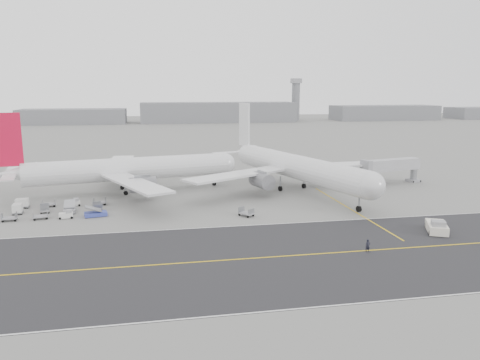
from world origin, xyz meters
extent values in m
plane|color=gray|center=(0.00, 0.00, 0.00)|extent=(700.00, 700.00, 0.00)
cube|color=#2B2B2E|center=(5.00, -18.00, 0.01)|extent=(220.00, 32.00, 0.02)
cube|color=gold|center=(5.00, -18.00, 0.03)|extent=(220.00, 0.30, 0.01)
cube|color=silver|center=(5.00, -2.20, 0.03)|extent=(220.00, 0.25, 0.01)
cube|color=silver|center=(5.00, -33.80, 0.03)|extent=(220.00, 0.25, 0.01)
cube|color=gold|center=(30.00, 5.00, 0.02)|extent=(0.30, 40.00, 0.01)
cylinder|color=slate|center=(100.00, 265.00, 14.00)|extent=(6.00, 6.00, 28.00)
cube|color=#96979B|center=(100.00, 265.00, 29.50)|extent=(7.00, 7.00, 3.50)
cylinder|color=silver|center=(-12.91, 29.39, 5.33)|extent=(45.59, 13.29, 5.20)
sphere|color=silver|center=(9.42, 33.48, 5.33)|extent=(5.10, 5.10, 5.10)
cone|color=silver|center=(-36.33, 25.11, 5.72)|extent=(9.56, 6.20, 4.68)
cube|color=red|center=(-36.87, 25.01, 12.92)|extent=(4.99, 1.39, 11.07)
cube|color=silver|center=(-36.32, 20.47, 5.85)|extent=(3.95, 8.62, 0.25)
cube|color=silver|center=(-37.97, 29.45, 5.85)|extent=(3.95, 8.62, 0.25)
cube|color=silver|center=(-11.53, 15.71, 4.68)|extent=(15.32, 24.98, 0.45)
cube|color=silver|center=(-16.46, 42.67, 4.68)|extent=(7.10, 25.22, 0.45)
cylinder|color=gray|center=(-10.13, 20.33, 3.38)|extent=(6.03, 4.17, 3.23)
cylinder|color=gray|center=(-13.51, 38.85, 3.38)|extent=(6.03, 4.17, 3.23)
cylinder|color=black|center=(6.70, 32.98, 0.49)|extent=(1.06, 0.67, 0.98)
cylinder|color=black|center=(-13.98, 26.02, 0.49)|extent=(1.06, 0.67, 0.98)
cylinder|color=black|center=(-15.10, 32.17, 0.49)|extent=(1.06, 0.67, 0.98)
cylinder|color=gray|center=(6.70, 32.98, 1.86)|extent=(0.36, 0.36, 2.73)
cylinder|color=silver|center=(24.59, 22.99, 5.64)|extent=(19.08, 47.57, 5.50)
sphere|color=silver|center=(31.50, -0.01, 5.64)|extent=(5.39, 5.39, 5.39)
cone|color=silver|center=(17.35, 47.10, 6.06)|extent=(7.44, 10.40, 4.95)
cube|color=silver|center=(17.18, 47.67, 13.66)|extent=(1.99, 5.19, 11.71)
cube|color=silver|center=(12.47, 46.56, 6.19)|extent=(9.17, 5.05, 0.25)
cube|color=silver|center=(21.72, 49.34, 6.19)|extent=(9.17, 5.05, 0.25)
cube|color=silver|center=(10.37, 19.94, 4.95)|extent=(25.65, 18.49, 0.45)
cube|color=silver|center=(38.13, 28.28, 4.95)|extent=(26.60, 7.10, 0.45)
cylinder|color=gray|center=(15.39, 19.00, 3.58)|extent=(4.95, 6.59, 3.41)
cylinder|color=gray|center=(34.46, 24.73, 3.58)|extent=(4.95, 6.59, 3.41)
cylinder|color=black|center=(30.65, 2.80, 0.60)|extent=(0.82, 1.29, 1.19)
cylinder|color=black|center=(20.92, 23.72, 0.60)|extent=(0.82, 1.29, 1.19)
cylinder|color=black|center=(27.25, 25.62, 0.60)|extent=(0.82, 1.29, 1.19)
cylinder|color=gray|center=(30.65, 2.80, 2.04)|extent=(0.36, 0.36, 2.89)
cube|color=silver|center=(37.67, -11.68, 0.82)|extent=(5.14, 6.64, 1.35)
cube|color=#96979B|center=(37.10, -12.91, 1.83)|extent=(2.73, 2.64, 0.87)
cylinder|color=gray|center=(39.21, -8.36, 0.48)|extent=(1.19, 2.34, 0.15)
cylinder|color=black|center=(35.56, -13.25, 0.43)|extent=(0.71, 0.95, 0.87)
cylinder|color=black|center=(37.83, -14.31, 0.43)|extent=(0.71, 0.95, 0.87)
cylinder|color=black|center=(37.50, -9.06, 0.43)|extent=(0.71, 0.95, 0.87)
cylinder|color=black|center=(39.78, -10.11, 0.43)|extent=(0.71, 0.95, 0.87)
cylinder|color=gray|center=(57.18, 28.17, 2.10)|extent=(1.68, 1.68, 4.20)
cube|color=#96979B|center=(57.18, 28.17, 0.37)|extent=(3.24, 3.24, 0.73)
cube|color=#ACABB0|center=(49.99, 26.63, 4.83)|extent=(16.01, 6.19, 2.73)
cube|color=#96979B|center=(42.61, 25.04, 4.83)|extent=(1.94, 3.55, 3.15)
cylinder|color=black|center=(58.06, 29.55, 0.31)|extent=(0.44, 0.68, 0.63)
imported|color=black|center=(22.14, -18.63, 0.97)|extent=(0.73, 0.50, 1.94)
camera|label=1|loc=(-7.91, -78.29, 23.08)|focal=35.00mm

